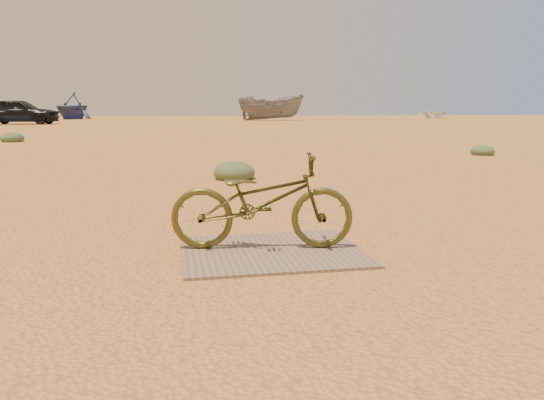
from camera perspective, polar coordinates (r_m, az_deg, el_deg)
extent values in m
plane|color=#C88C40|center=(4.78, 5.78, -4.06)|extent=(120.00, 120.00, 0.00)
cube|color=#7B6153|center=(4.27, 0.00, -5.55)|extent=(1.44, 1.17, 0.02)
imported|color=#48461C|center=(4.26, -1.08, -0.14)|extent=(1.53, 0.74, 0.77)
imported|color=black|center=(38.67, -25.55, 8.59)|extent=(5.03, 2.49, 1.65)
imported|color=navy|center=(51.74, -20.68, 9.48)|extent=(5.54, 5.84, 2.41)
imported|color=slate|center=(44.52, -0.11, 9.92)|extent=(5.72, 3.09, 2.10)
imported|color=white|center=(55.49, 17.14, 8.93)|extent=(4.73, 5.55, 0.97)
ellipsoid|color=#4E6342|center=(8.61, -4.08, 2.28)|extent=(0.67, 0.67, 0.37)
ellipsoid|color=#4E6342|center=(13.81, 21.69, 4.53)|extent=(0.56, 0.56, 0.31)
ellipsoid|color=#4E6342|center=(19.60, -26.14, 5.64)|extent=(0.74, 0.74, 0.41)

